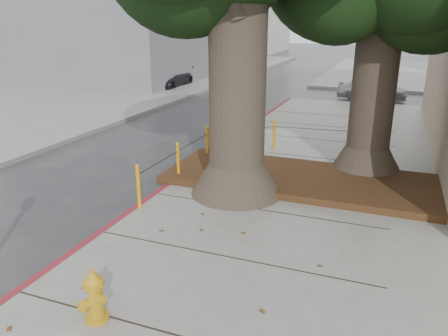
{
  "coord_description": "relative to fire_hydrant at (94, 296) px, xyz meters",
  "views": [
    {
      "loc": [
        2.74,
        -5.94,
        3.87
      ],
      "look_at": [
        -0.18,
        1.61,
        1.1
      ],
      "focal_mm": 35.0,
      "sensor_mm": 36.0,
      "label": 1
    }
  ],
  "objects": [
    {
      "name": "planter_bed",
      "position": [
        1.42,
        6.0,
        -0.29
      ],
      "size": [
        6.4,
        2.6,
        0.16
      ],
      "primitive_type": "cube",
      "color": "black",
      "rests_on": "sidewalk_main"
    },
    {
      "name": "sidewalk_opposite",
      "position": [
        -13.48,
        12.1,
        -0.44
      ],
      "size": [
        14.0,
        60.0,
        0.15
      ],
      "primitive_type": "cube",
      "color": "slate",
      "rests_on": "ground"
    },
    {
      "name": "bollard_ring",
      "position": [
        -0.34,
        6.48,
        0.15
      ],
      "size": [
        3.79,
        5.39,
        0.95
      ],
      "color": "orange",
      "rests_on": "sidewalk_main"
    },
    {
      "name": "sidewalk_far",
      "position": [
        6.52,
        32.1,
        -0.44
      ],
      "size": [
        16.0,
        20.0,
        0.15
      ],
      "primitive_type": "cube",
      "color": "slate",
      "rests_on": "ground"
    },
    {
      "name": "car_silver",
      "position": [
        2.27,
        19.28,
        0.06
      ],
      "size": [
        3.49,
        1.66,
        1.15
      ],
      "primitive_type": "imported",
      "rotation": [
        0.0,
        0.0,
        1.66
      ],
      "color": "#ACACB1",
      "rests_on": "ground"
    },
    {
      "name": "fire_hydrant",
      "position": [
        0.0,
        0.0,
        0.0
      ],
      "size": [
        0.41,
        0.41,
        0.75
      ],
      "rotation": [
        0.0,
        0.0,
        -0.41
      ],
      "color": "gold",
      "rests_on": "sidewalk_main"
    },
    {
      "name": "car_dark",
      "position": [
        -9.11,
        19.32,
        0.06
      ],
      "size": [
        1.69,
        4.02,
        1.16
      ],
      "primitive_type": "imported",
      "rotation": [
        0.0,
        0.0,
        0.02
      ],
      "color": "black",
      "rests_on": "ground"
    },
    {
      "name": "curb_red",
      "position": [
        -1.48,
        4.6,
        -0.44
      ],
      "size": [
        0.14,
        26.0,
        0.16
      ],
      "primitive_type": "cube",
      "color": "maroon",
      "rests_on": "ground"
    },
    {
      "name": "ground",
      "position": [
        0.52,
        2.1,
        -0.52
      ],
      "size": [
        140.0,
        140.0,
        0.0
      ],
      "primitive_type": "plane",
      "color": "#28282B",
      "rests_on": "ground"
    }
  ]
}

